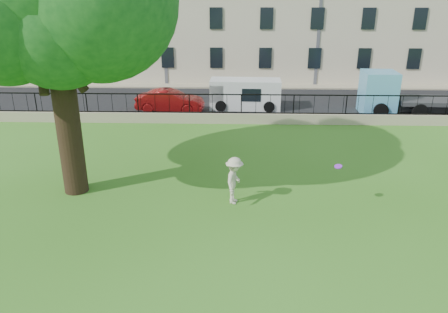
{
  "coord_description": "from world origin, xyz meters",
  "views": [
    {
      "loc": [
        -0.24,
        -12.5,
        7.41
      ],
      "look_at": [
        -0.74,
        3.5,
        1.19
      ],
      "focal_mm": 35.0,
      "sensor_mm": 36.0,
      "label": 1
    }
  ],
  "objects_px": {
    "white_van": "(245,94)",
    "blue_truck": "(413,93)",
    "man": "(234,181)",
    "frisbee": "(338,166)",
    "red_sedan": "(170,101)"
  },
  "relations": [
    {
      "from": "man",
      "to": "frisbee",
      "type": "relative_size",
      "value": 6.55
    },
    {
      "from": "white_van",
      "to": "blue_truck",
      "type": "xyz_separation_m",
      "value": [
        10.34,
        -1.0,
        0.36
      ]
    },
    {
      "from": "frisbee",
      "to": "blue_truck",
      "type": "relative_size",
      "value": 0.04
    },
    {
      "from": "red_sedan",
      "to": "blue_truck",
      "type": "distance_m",
      "value": 15.13
    },
    {
      "from": "frisbee",
      "to": "white_van",
      "type": "distance_m",
      "value": 14.1
    },
    {
      "from": "white_van",
      "to": "man",
      "type": "bearing_deg",
      "value": -90.57
    },
    {
      "from": "frisbee",
      "to": "blue_truck",
      "type": "distance_m",
      "value": 14.7
    },
    {
      "from": "man",
      "to": "frisbee",
      "type": "xyz_separation_m",
      "value": [
        3.62,
        -0.25,
        0.7
      ]
    },
    {
      "from": "man",
      "to": "blue_truck",
      "type": "height_order",
      "value": "blue_truck"
    },
    {
      "from": "red_sedan",
      "to": "white_van",
      "type": "distance_m",
      "value": 4.89
    },
    {
      "from": "red_sedan",
      "to": "white_van",
      "type": "height_order",
      "value": "white_van"
    },
    {
      "from": "man",
      "to": "blue_truck",
      "type": "relative_size",
      "value": 0.28
    },
    {
      "from": "red_sedan",
      "to": "frisbee",
      "type": "bearing_deg",
      "value": -145.29
    },
    {
      "from": "blue_truck",
      "to": "frisbee",
      "type": "bearing_deg",
      "value": -117.62
    },
    {
      "from": "white_van",
      "to": "blue_truck",
      "type": "height_order",
      "value": "blue_truck"
    }
  ]
}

